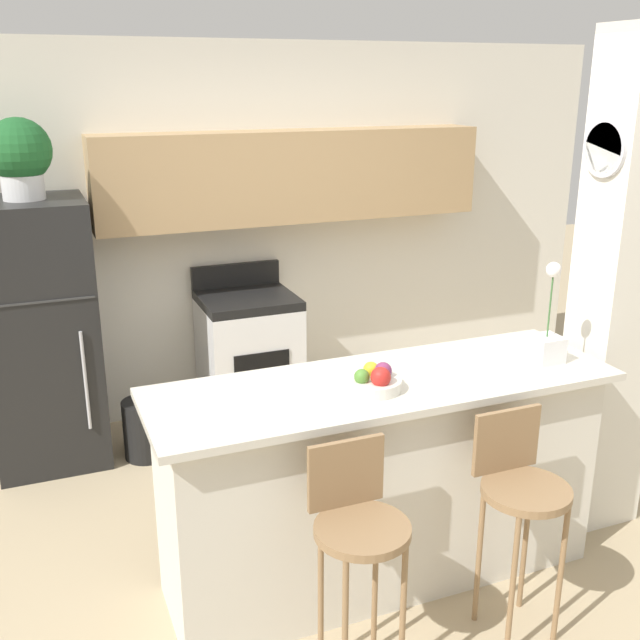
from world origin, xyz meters
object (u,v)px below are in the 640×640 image
stove_range (249,358)px  bar_stool_right (520,492)px  orchid_vase (547,339)px  fruit_bowl (374,381)px  refrigerator (41,334)px  trash_bin (146,429)px  bar_stool_left (358,530)px  potted_plant_on_fridge (19,155)px

stove_range → bar_stool_right: 2.49m
orchid_vase → fruit_bowl: bearing=-179.7°
stove_range → orchid_vase: 2.27m
refrigerator → trash_bin: (0.55, -0.23, -0.63)m
bar_stool_left → trash_bin: (-0.48, 2.16, -0.48)m
bar_stool_right → fruit_bowl: (-0.46, 0.46, 0.40)m
bar_stool_left → stove_range: bearing=83.1°
bar_stool_right → bar_stool_left: bearing=180.0°
refrigerator → orchid_vase: (2.21, -1.93, 0.31)m
bar_stool_left → refrigerator: bearing=113.2°
bar_stool_right → trash_bin: size_ratio=2.60×
refrigerator → bar_stool_left: refrigerator is taller
refrigerator → orchid_vase: 2.95m
bar_stool_right → orchid_vase: bearing=46.1°
bar_stool_right → potted_plant_on_fridge: potted_plant_on_fridge is taller
refrigerator → trash_bin: size_ratio=4.32×
refrigerator → potted_plant_on_fridge: potted_plant_on_fridge is taller
refrigerator → stove_range: 1.37m
refrigerator → bar_stool_left: 2.60m
trash_bin → bar_stool_right: bearing=-60.5°
stove_range → potted_plant_on_fridge: 1.95m
potted_plant_on_fridge → fruit_bowl: potted_plant_on_fridge is taller
bar_stool_left → orchid_vase: (1.19, 0.46, 0.46)m
bar_stool_right → potted_plant_on_fridge: size_ratio=2.15×
bar_stool_left → trash_bin: bar_stool_left is taller
bar_stool_right → fruit_bowl: bearing=135.2°
stove_range → bar_stool_left: bearing=-96.9°
stove_range → trash_bin: bearing=-160.4°
bar_stool_left → potted_plant_on_fridge: potted_plant_on_fridge is taller
bar_stool_left → fruit_bowl: bearing=58.5°
stove_range → bar_stool_right: (0.45, -2.44, 0.20)m
bar_stool_right → fruit_bowl: fruit_bowl is taller
potted_plant_on_fridge → trash_bin: size_ratio=1.21×
refrigerator → orchid_vase: bearing=-41.0°
bar_stool_right → fruit_bowl: size_ratio=3.97×
refrigerator → bar_stool_right: bearing=-53.5°
potted_plant_on_fridge → orchid_vase: potted_plant_on_fridge is taller
potted_plant_on_fridge → orchid_vase: size_ratio=0.95×
fruit_bowl → trash_bin: fruit_bowl is taller
bar_stool_left → trash_bin: bearing=102.5°
potted_plant_on_fridge → trash_bin: potted_plant_on_fridge is taller
bar_stool_right → orchid_vase: orchid_vase is taller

